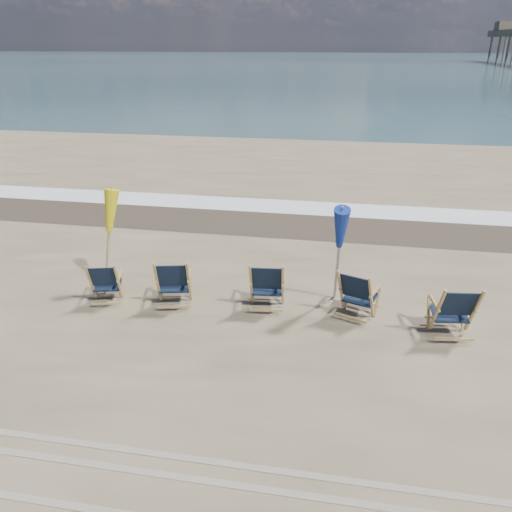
# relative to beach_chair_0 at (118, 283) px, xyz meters

# --- Properties ---
(ocean) EXTENTS (400.00, 400.00, 0.00)m
(ocean) POSITION_rel_beach_chair_0_xyz_m (2.58, 126.60, -0.47)
(ocean) COLOR #39585F
(ocean) RESTS_ON ground
(surf_foam) EXTENTS (200.00, 1.40, 0.01)m
(surf_foam) POSITION_rel_beach_chair_0_xyz_m (2.58, 6.90, -0.47)
(surf_foam) COLOR silver
(surf_foam) RESTS_ON ground
(wet_sand_strip) EXTENTS (200.00, 2.60, 0.00)m
(wet_sand_strip) POSITION_rel_beach_chair_0_xyz_m (2.58, 5.40, -0.47)
(wet_sand_strip) COLOR #42362A
(wet_sand_strip) RESTS_ON ground
(tire_tracks) EXTENTS (80.00, 1.30, 0.01)m
(tire_tracks) POSITION_rel_beach_chair_0_xyz_m (2.58, -4.20, -0.46)
(tire_tracks) COLOR gray
(tire_tracks) RESTS_ON ground
(beach_chair_0) EXTENTS (0.75, 0.81, 0.94)m
(beach_chair_0) POSITION_rel_beach_chair_0_xyz_m (0.00, 0.00, 0.00)
(beach_chair_0) COLOR black
(beach_chair_0) RESTS_ON ground
(beach_chair_1) EXTENTS (0.84, 0.90, 1.07)m
(beach_chair_1) POSITION_rel_beach_chair_0_xyz_m (1.40, 0.11, 0.06)
(beach_chair_1) COLOR black
(beach_chair_1) RESTS_ON ground
(beach_chair_2) EXTENTS (0.76, 0.84, 1.07)m
(beach_chair_2) POSITION_rel_beach_chair_0_xyz_m (3.19, 0.26, 0.07)
(beach_chair_2) COLOR black
(beach_chair_2) RESTS_ON ground
(beach_chair_3) EXTENTS (0.89, 0.94, 1.04)m
(beach_chair_3) POSITION_rel_beach_chair_0_xyz_m (4.82, 0.10, 0.05)
(beach_chair_3) COLOR black
(beach_chair_3) RESTS_ON ground
(beach_chair_4) EXTENTS (0.79, 0.87, 1.10)m
(beach_chair_4) POSITION_rel_beach_chair_0_xyz_m (6.52, -0.17, 0.08)
(beach_chair_4) COLOR black
(beach_chair_4) RESTS_ON ground
(umbrella_yellow) EXTENTS (0.30, 0.30, 2.15)m
(umbrella_yellow) POSITION_rel_beach_chair_0_xyz_m (-0.41, 0.55, 1.15)
(umbrella_yellow) COLOR #AB894C
(umbrella_yellow) RESTS_ON ground
(umbrella_blue) EXTENTS (0.30, 0.30, 2.24)m
(umbrella_blue) POSITION_rel_beach_chair_0_xyz_m (4.18, 0.68, 1.24)
(umbrella_blue) COLOR #A5A5AD
(umbrella_blue) RESTS_ON ground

